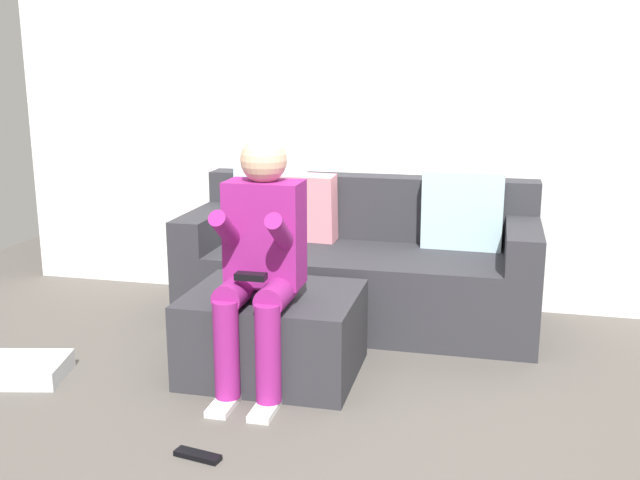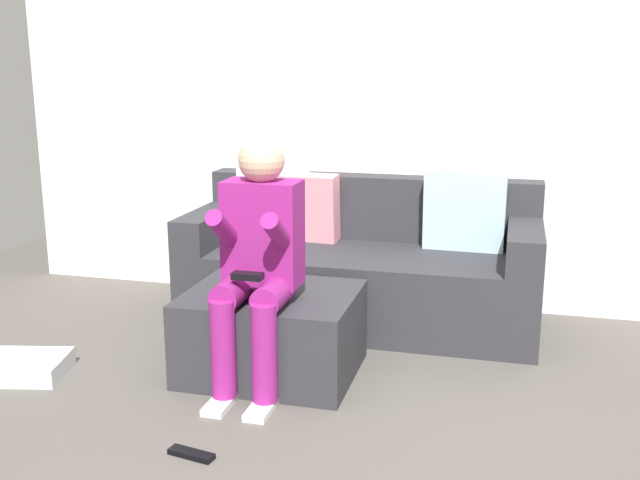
{
  "view_description": "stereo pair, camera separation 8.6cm",
  "coord_description": "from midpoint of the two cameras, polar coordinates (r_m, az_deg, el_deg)",
  "views": [
    {
      "loc": [
        0.61,
        -2.4,
        1.52
      ],
      "look_at": [
        -0.28,
        1.34,
        0.59
      ],
      "focal_mm": 41.73,
      "sensor_mm": 36.0,
      "label": 1
    },
    {
      "loc": [
        0.7,
        -2.38,
        1.52
      ],
      "look_at": [
        -0.28,
        1.34,
        0.59
      ],
      "focal_mm": 41.73,
      "sensor_mm": 36.0,
      "label": 2
    }
  ],
  "objects": [
    {
      "name": "ottoman",
      "position": [
        3.71,
        -4.25,
        -7.13
      ],
      "size": [
        0.83,
        0.67,
        0.42
      ],
      "primitive_type": "cube",
      "color": "#2D2D33",
      "rests_on": "ground_plane"
    },
    {
      "name": "person_seated",
      "position": [
        3.43,
        -5.35,
        -1.08
      ],
      "size": [
        0.36,
        0.57,
        1.19
      ],
      "color": "#8C1E72",
      "rests_on": "ground_plane"
    },
    {
      "name": "ground_plane",
      "position": [
        2.91,
        -1.71,
        -17.92
      ],
      "size": [
        6.65,
        6.65,
        0.0
      ],
      "primitive_type": "plane",
      "color": "#544F49"
    },
    {
      "name": "storage_bin",
      "position": [
        3.99,
        -22.45,
        -9.16
      ],
      "size": [
        0.48,
        0.4,
        0.09
      ],
      "primitive_type": "cube",
      "rotation": [
        0.0,
        0.0,
        0.22
      ],
      "color": "silver",
      "rests_on": "ground_plane"
    },
    {
      "name": "couch_sectional",
      "position": [
        4.45,
        2.5,
        -1.93
      ],
      "size": [
        2.04,
        0.85,
        0.91
      ],
      "color": "#2D2D33",
      "rests_on": "ground_plane"
    },
    {
      "name": "remote_near_ottoman",
      "position": [
        3.08,
        -10.18,
        -15.96
      ],
      "size": [
        0.2,
        0.09,
        0.02
      ],
      "primitive_type": "cube",
      "rotation": [
        0.0,
        0.0,
        -0.18
      ],
      "color": "black",
      "rests_on": "ground_plane"
    },
    {
      "name": "wall_back",
      "position": [
        4.68,
        5.45,
        11.03
      ],
      "size": [
        5.11,
        0.1,
        2.64
      ],
      "primitive_type": "cube",
      "color": "white",
      "rests_on": "ground_plane"
    }
  ]
}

